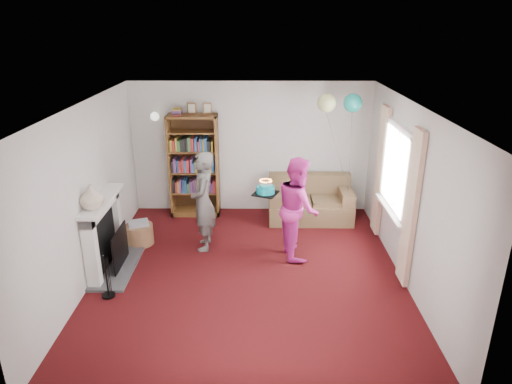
{
  "coord_description": "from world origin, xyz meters",
  "views": [
    {
      "loc": [
        0.15,
        -5.88,
        3.56
      ],
      "look_at": [
        0.11,
        0.6,
        1.08
      ],
      "focal_mm": 32.0,
      "sensor_mm": 36.0,
      "label": 1
    }
  ],
  "objects_px": {
    "person_striped": "(203,202)",
    "birthday_cake": "(266,190)",
    "bookcase": "(194,166)",
    "sofa": "(310,203)",
    "person_magenta": "(298,207)"
  },
  "relations": [
    {
      "from": "person_striped",
      "to": "bookcase",
      "type": "bearing_deg",
      "value": -169.88
    },
    {
      "from": "person_magenta",
      "to": "bookcase",
      "type": "bearing_deg",
      "value": 39.66
    },
    {
      "from": "bookcase",
      "to": "person_striped",
      "type": "distance_m",
      "value": 1.48
    },
    {
      "from": "bookcase",
      "to": "sofa",
      "type": "xyz_separation_m",
      "value": [
        2.18,
        -0.24,
        -0.63
      ]
    },
    {
      "from": "bookcase",
      "to": "person_striped",
      "type": "bearing_deg",
      "value": -77.11
    },
    {
      "from": "bookcase",
      "to": "sofa",
      "type": "bearing_deg",
      "value": -6.23
    },
    {
      "from": "sofa",
      "to": "person_magenta",
      "type": "xyz_separation_m",
      "value": [
        -0.36,
        -1.41,
        0.5
      ]
    },
    {
      "from": "bookcase",
      "to": "person_magenta",
      "type": "xyz_separation_m",
      "value": [
        1.82,
        -1.65,
        -0.14
      ]
    },
    {
      "from": "person_striped",
      "to": "birthday_cake",
      "type": "distance_m",
      "value": 1.1
    },
    {
      "from": "person_striped",
      "to": "person_magenta",
      "type": "xyz_separation_m",
      "value": [
        1.49,
        -0.21,
        -0.01
      ]
    },
    {
      "from": "sofa",
      "to": "person_magenta",
      "type": "distance_m",
      "value": 1.54
    },
    {
      "from": "birthday_cake",
      "to": "sofa",
      "type": "bearing_deg",
      "value": 61.0
    },
    {
      "from": "sofa",
      "to": "birthday_cake",
      "type": "bearing_deg",
      "value": -118.8
    },
    {
      "from": "sofa",
      "to": "person_magenta",
      "type": "relative_size",
      "value": 0.95
    },
    {
      "from": "person_striped",
      "to": "birthday_cake",
      "type": "height_order",
      "value": "person_striped"
    }
  ]
}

